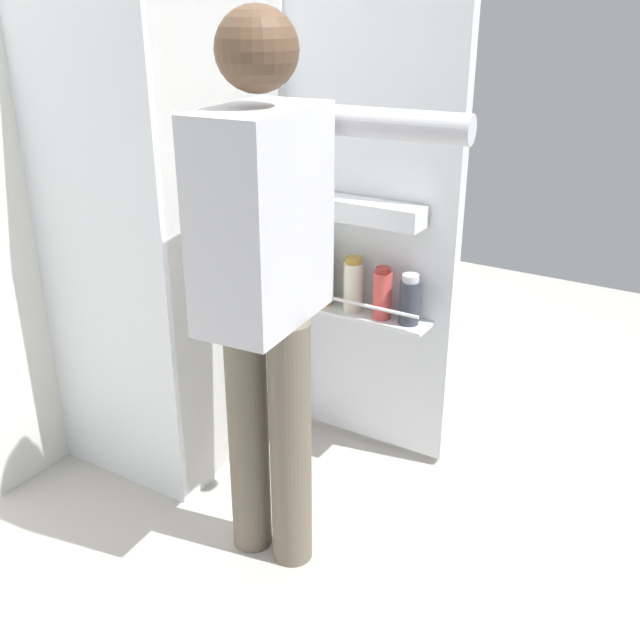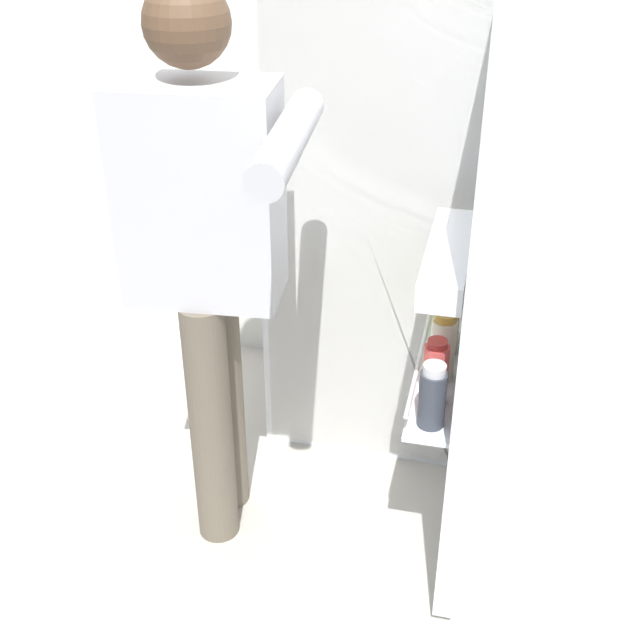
% 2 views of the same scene
% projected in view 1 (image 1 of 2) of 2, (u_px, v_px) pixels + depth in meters
% --- Properties ---
extents(ground_plane, '(5.04, 5.04, 0.00)m').
position_uv_depth(ground_plane, '(299.00, 478.00, 2.66)').
color(ground_plane, '#B7B2A8').
extents(kitchen_wall, '(4.40, 0.10, 2.43)m').
position_uv_depth(kitchen_wall, '(86.00, 109.00, 2.58)').
color(kitchen_wall, silver).
rests_on(kitchen_wall, ground_plane).
extents(refrigerator, '(0.70, 1.21, 1.65)m').
position_uv_depth(refrigerator, '(186.00, 232.00, 2.58)').
color(refrigerator, silver).
rests_on(refrigerator, ground_plane).
extents(person, '(0.54, 0.67, 1.56)m').
position_uv_depth(person, '(266.00, 265.00, 1.96)').
color(person, '#665B4C').
rests_on(person, ground_plane).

